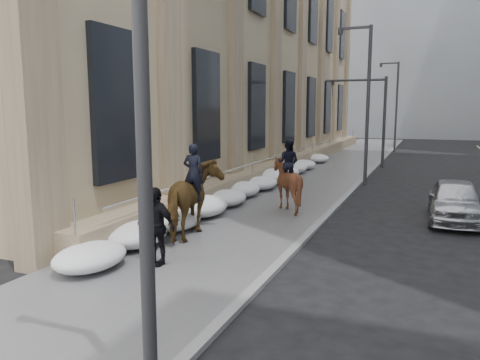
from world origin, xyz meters
name	(u,v)px	position (x,y,z in m)	size (l,w,h in m)	color
ground	(183,256)	(0.00, 0.00, 0.00)	(140.00, 140.00, 0.00)	black
sidewalk	(289,193)	(0.00, 10.00, 0.06)	(5.00, 80.00, 0.12)	#515254
curb	(346,197)	(2.62, 10.00, 0.06)	(0.24, 80.00, 0.12)	slate
limestone_building	(258,33)	(-5.26, 19.96, 8.90)	(6.10, 44.00, 18.00)	#998264
bg_building_mid	(422,34)	(4.00, 60.00, 14.00)	(30.00, 12.00, 28.00)	slate
bg_building_far	(359,72)	(-6.00, 72.00, 10.00)	(24.00, 12.00, 20.00)	gray
streetlight_near	(129,49)	(2.74, -6.00, 4.58)	(1.71, 0.24, 8.00)	#2D2D30
streetlight_mid	(365,95)	(2.74, 14.00, 4.58)	(1.71, 0.24, 8.00)	#2D2D30
streetlight_far	(395,101)	(2.74, 34.00, 4.58)	(1.71, 0.24, 8.00)	#2D2D30
traffic_signal	(370,107)	(2.07, 22.00, 4.00)	(4.10, 0.22, 6.00)	#2D2D30
snow_bank	(245,188)	(-1.42, 8.11, 0.47)	(1.70, 18.10, 0.76)	white
mounted_horse_left	(195,198)	(-0.42, 1.51, 1.29)	(1.63, 2.82, 2.78)	#422D13
mounted_horse_right	(287,181)	(1.04, 6.12, 1.22)	(1.63, 1.82, 2.65)	#3E2011
pedestrian	(156,226)	(-0.13, -1.09, 1.08)	(1.13, 0.47, 1.93)	black
car_silver	(455,200)	(6.87, 7.14, 0.74)	(1.75, 4.35, 1.48)	#999BA0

